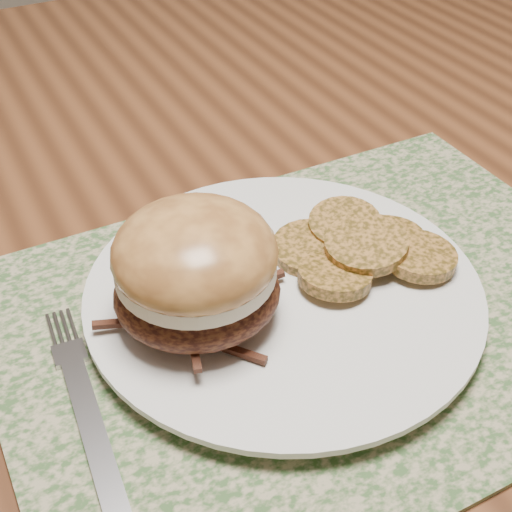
{
  "coord_description": "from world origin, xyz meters",
  "views": [
    {
      "loc": [
        -0.14,
        -0.55,
        1.1
      ],
      "look_at": [
        0.03,
        -0.22,
        0.79
      ],
      "focal_mm": 50.0,
      "sensor_mm": 36.0,
      "label": 1
    }
  ],
  "objects_px": {
    "dinner_plate": "(283,294)",
    "pork_sandwich": "(196,270)",
    "fork": "(85,403)",
    "dining_table": "(126,235)"
  },
  "relations": [
    {
      "from": "dinner_plate",
      "to": "pork_sandwich",
      "type": "xyz_separation_m",
      "value": [
        -0.06,
        -0.0,
        0.05
      ]
    },
    {
      "from": "dining_table",
      "to": "fork",
      "type": "xyz_separation_m",
      "value": [
        -0.11,
        -0.26,
        0.09
      ]
    },
    {
      "from": "pork_sandwich",
      "to": "dinner_plate",
      "type": "bearing_deg",
      "value": 11.11
    },
    {
      "from": "dinner_plate",
      "to": "fork",
      "type": "relative_size",
      "value": 1.48
    },
    {
      "from": "pork_sandwich",
      "to": "fork",
      "type": "relative_size",
      "value": 0.71
    },
    {
      "from": "dinner_plate",
      "to": "pork_sandwich",
      "type": "relative_size",
      "value": 2.08
    },
    {
      "from": "dinner_plate",
      "to": "fork",
      "type": "distance_m",
      "value": 0.15
    },
    {
      "from": "dinner_plate",
      "to": "fork",
      "type": "height_order",
      "value": "dinner_plate"
    },
    {
      "from": "dining_table",
      "to": "pork_sandwich",
      "type": "bearing_deg",
      "value": -94.8
    },
    {
      "from": "dining_table",
      "to": "dinner_plate",
      "type": "distance_m",
      "value": 0.26
    }
  ]
}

